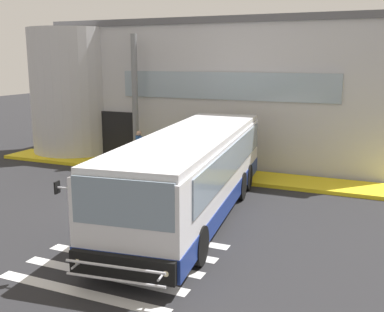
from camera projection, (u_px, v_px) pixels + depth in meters
name	position (u px, v px, depth m)	size (l,w,h in m)	color
ground_plane	(138.00, 204.00, 16.36)	(80.00, 90.00, 0.02)	#232326
bay_paint_stripes	(123.00, 260.00, 11.81)	(4.40, 3.96, 0.01)	silver
terminal_building	(229.00, 87.00, 26.24)	(17.85, 13.80, 6.79)	#B7B7BC
boarding_curb	(192.00, 172.00, 20.65)	(20.05, 2.00, 0.15)	yellow
entry_support_column	(135.00, 99.00, 21.80)	(0.28, 0.28, 5.94)	slate
bus_main_foreground	(192.00, 175.00, 14.91)	(3.90, 11.36, 2.70)	silver
passenger_near_column	(139.00, 147.00, 20.94)	(0.46, 0.43, 1.68)	#2D2D33
passenger_by_doorway	(166.00, 149.00, 20.53)	(0.58, 0.28, 1.68)	#1E2338
passenger_at_curb_edge	(180.00, 150.00, 20.06)	(0.52, 0.50, 1.68)	#1E2338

